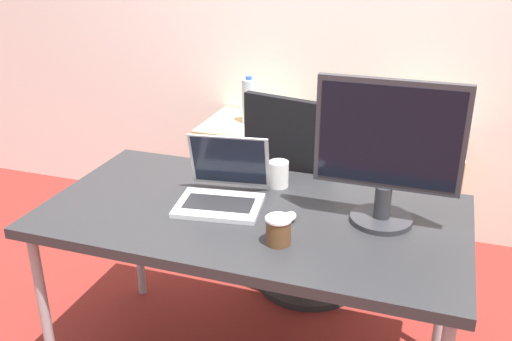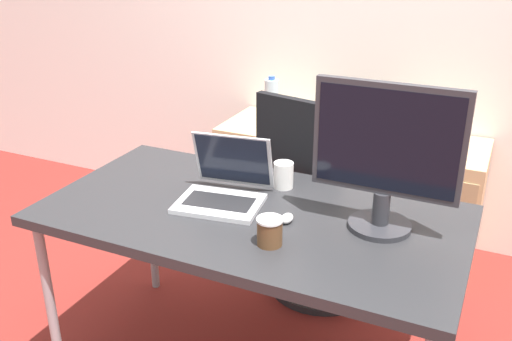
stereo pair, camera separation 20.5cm
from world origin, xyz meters
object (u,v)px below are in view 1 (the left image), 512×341
office_chair (305,219)px  water_bottle (249,101)px  cabinet_right (409,199)px  monitor (388,151)px  cabinet_left (249,177)px  coffee_cup_white (279,174)px  mouse (290,217)px  coffee_cup_brown (278,231)px  laptop_center (223,190)px

office_chair → water_bottle: bearing=132.2°
cabinet_right → monitor: 1.34m
cabinet_left → coffee_cup_white: (0.47, -0.96, 0.48)m
monitor → coffee_cup_white: bearing=158.3°
cabinet_left → mouse: (0.60, -1.23, 0.44)m
cabinet_right → coffee_cup_brown: 1.52m
cabinet_left → coffee_cup_brown: 1.60m
laptop_center → coffee_cup_brown: bearing=-38.3°
monitor → mouse: size_ratio=8.19×
cabinet_right → laptop_center: (-0.65, -1.17, 0.48)m
cabinet_left → cabinet_right: 0.96m
mouse → cabinet_right: bearing=73.8°
water_bottle → monitor: 1.48m
cabinet_left → coffee_cup_brown: coffee_cup_brown is taller
cabinet_left → coffee_cup_white: bearing=-63.8°
laptop_center → cabinet_left: bearing=104.7°
laptop_center → office_chair: bearing=74.2°
water_bottle → monitor: monitor is taller
office_chair → mouse: size_ratio=16.73×
mouse → coffee_cup_brown: 0.17m
coffee_cup_white → coffee_cup_brown: size_ratio=1.11×
office_chair → monitor: (0.43, -0.60, 0.64)m
mouse → cabinet_left: bearing=115.9°
cabinet_right → laptop_center: bearing=-119.1°
monitor → mouse: (-0.31, -0.10, -0.26)m
office_chair → cabinet_right: size_ratio=1.55×
water_bottle → monitor: bearing=-51.2°
coffee_cup_white → coffee_cup_brown: coffee_cup_white is taller
monitor → mouse: 0.42m
mouse → coffee_cup_brown: (0.01, -0.17, 0.03)m
laptop_center → monitor: bearing=3.3°
cabinet_left → laptop_center: laptop_center is taller
cabinet_right → coffee_cup_brown: bearing=-104.1°
laptop_center → water_bottle: bearing=104.7°
water_bottle → coffee_cup_white: (0.47, -0.96, -0.00)m
monitor → coffee_cup_brown: monitor is taller
coffee_cup_brown → office_chair: bearing=97.7°
monitor → cabinet_left: bearing=128.8°
office_chair → monitor: size_ratio=2.04×
office_chair → laptop_center: 0.78m
monitor → coffee_cup_white: (-0.44, 0.18, -0.22)m
water_bottle → mouse: water_bottle is taller
laptop_center → coffee_cup_white: laptop_center is taller
laptop_center → mouse: laptop_center is taller
laptop_center → mouse: (0.29, -0.06, -0.04)m
laptop_center → coffee_cup_brown: (0.30, -0.23, -0.00)m
water_bottle → mouse: (0.60, -1.24, -0.04)m
cabinet_right → monitor: size_ratio=1.32×
laptop_center → monitor: 0.65m
monitor → cabinet_right: bearing=87.7°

